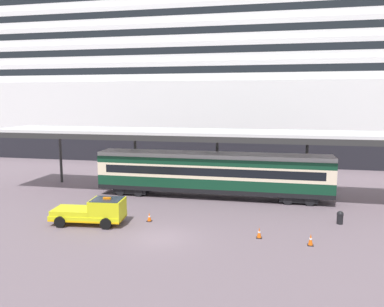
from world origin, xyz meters
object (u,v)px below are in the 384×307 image
Objects in this scene: service_truck at (95,211)px; traffic_cone_mid at (149,217)px; quay_bollard at (340,217)px; train_carriage at (212,173)px; cruise_ship at (234,84)px; traffic_cone_near at (259,233)px; traffic_cone_far at (311,240)px.

traffic_cone_mid is (3.63, 1.39, -0.67)m from service_truck.
traffic_cone_mid is 0.67× the size of quay_bollard.
train_carriage reaches higher than service_truck.
traffic_cone_mid is at bearing 20.99° from service_truck.
cruise_ship is at bearing 81.51° from service_truck.
train_carriage is 11.68m from service_truck.
cruise_ship is 41.37m from service_truck.
traffic_cone_near is 0.74× the size of quay_bollard.
traffic_cone_mid is (-3.46, -7.79, -1.99)m from train_carriage.
quay_bollard reaches higher than traffic_cone_far.
traffic_cone_far is (11.21, -2.43, 0.05)m from traffic_cone_mid.
train_carriage is 3.94× the size of service_truck.
quay_bollard reaches higher than traffic_cone_mid.
quay_bollard is at bearing -28.42° from train_carriage.
quay_bollard is (5.62, 4.07, 0.17)m from traffic_cone_near.
service_truck is at bearing -98.49° from cruise_ship.
traffic_cone_near reaches higher than traffic_cone_mid.
cruise_ship reaches higher than traffic_cone_mid.
cruise_ship reaches higher than quay_bollard.
service_truck is at bearing -159.01° from traffic_cone_mid.
traffic_cone_mid is at bearing -170.60° from quay_bollard.
traffic_cone_mid is 0.88× the size of traffic_cone_far.
traffic_cone_near is at bearing -2.00° from service_truck.
service_truck reaches higher than quay_bollard.
quay_bollard is at bearing 9.40° from traffic_cone_mid.
service_truck is at bearing -168.07° from quay_bollard.
train_carriage is 11.75m from quay_bollard.
cruise_ship is at bearing 98.21° from traffic_cone_near.
train_carriage is 8.76m from traffic_cone_mid.
train_carriage is at bearing 151.58° from quay_bollard.
service_truck is 7.59× the size of traffic_cone_near.
traffic_cone_near is at bearing -81.79° from cruise_ship.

